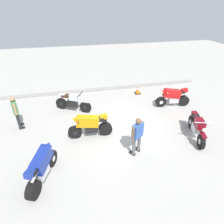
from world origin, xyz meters
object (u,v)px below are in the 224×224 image
(motorcycle_orange_sportbike, at_px, (90,125))
(motorcycle_red_sportbike, at_px, (173,97))
(motorcycle_silver_cruiser, at_px, (73,102))
(person_in_blue_shirt, at_px, (137,134))
(motorcycle_blue_sportbike, at_px, (42,166))
(person_in_green_shirt, at_px, (16,111))
(traffic_cone, at_px, (138,90))
(motorcycle_maroon_cruiser, at_px, (197,127))

(motorcycle_orange_sportbike, xyz_separation_m, motorcycle_red_sportbike, (4.93, 1.75, 0.00))
(motorcycle_silver_cruiser, bearing_deg, person_in_blue_shirt, -31.63)
(person_in_blue_shirt, bearing_deg, motorcycle_blue_sportbike, 65.56)
(motorcycle_blue_sportbike, relative_size, motorcycle_red_sportbike, 0.96)
(motorcycle_red_sportbike, bearing_deg, person_in_green_shirt, 8.66)
(motorcycle_red_sportbike, bearing_deg, motorcycle_blue_sportbike, 35.56)
(motorcycle_orange_sportbike, bearing_deg, motorcycle_blue_sportbike, 50.06)
(motorcycle_orange_sportbike, height_order, traffic_cone, motorcycle_orange_sportbike)
(motorcycle_blue_sportbike, bearing_deg, motorcycle_silver_cruiser, 5.97)
(motorcycle_silver_cruiser, height_order, person_in_blue_shirt, person_in_blue_shirt)
(motorcycle_maroon_cruiser, bearing_deg, motorcycle_orange_sportbike, -85.08)
(motorcycle_orange_sportbike, relative_size, traffic_cone, 3.69)
(motorcycle_maroon_cruiser, distance_m, motorcycle_blue_sportbike, 6.42)
(motorcycle_silver_cruiser, relative_size, motorcycle_orange_sportbike, 0.96)
(motorcycle_maroon_cruiser, height_order, person_in_green_shirt, person_in_green_shirt)
(motorcycle_silver_cruiser, height_order, motorcycle_red_sportbike, motorcycle_red_sportbike)
(motorcycle_silver_cruiser, height_order, motorcycle_orange_sportbike, motorcycle_orange_sportbike)
(motorcycle_blue_sportbike, distance_m, traffic_cone, 7.96)
(motorcycle_orange_sportbike, xyz_separation_m, motorcycle_blue_sportbike, (-1.83, -2.01, 0.00))
(motorcycle_orange_sportbike, height_order, person_in_green_shirt, person_in_green_shirt)
(person_in_green_shirt, xyz_separation_m, person_in_blue_shirt, (4.82, -2.94, -0.00))
(motorcycle_orange_sportbike, relative_size, person_in_green_shirt, 1.20)
(motorcycle_silver_cruiser, xyz_separation_m, person_in_green_shirt, (-2.59, -1.08, 0.40))
(motorcycle_silver_cruiser, relative_size, person_in_blue_shirt, 1.16)
(person_in_blue_shirt, bearing_deg, motorcycle_silver_cruiser, -3.76)
(motorcycle_orange_sportbike, bearing_deg, person_in_blue_shirt, 139.50)
(person_in_green_shirt, relative_size, traffic_cone, 3.07)
(motorcycle_silver_cruiser, distance_m, motorcycle_red_sportbike, 5.59)
(motorcycle_silver_cruiser, bearing_deg, traffic_cone, 46.33)
(motorcycle_silver_cruiser, distance_m, person_in_blue_shirt, 4.61)
(motorcycle_blue_sportbike, xyz_separation_m, person_in_green_shirt, (-1.37, 3.45, 0.32))
(motorcycle_red_sportbike, bearing_deg, motorcycle_silver_cruiser, -1.40)
(motorcycle_silver_cruiser, relative_size, motorcycle_red_sportbike, 0.96)
(motorcycle_maroon_cruiser, xyz_separation_m, motorcycle_orange_sportbike, (-4.53, 1.11, 0.07))
(motorcycle_red_sportbike, xyz_separation_m, person_in_green_shirt, (-8.13, -0.31, 0.32))
(motorcycle_orange_sportbike, xyz_separation_m, traffic_cone, (3.60, 3.80, -0.33))
(motorcycle_red_sportbike, relative_size, person_in_blue_shirt, 1.21)
(motorcycle_maroon_cruiser, xyz_separation_m, person_in_green_shirt, (-7.73, 2.55, 0.40))
(motorcycle_silver_cruiser, relative_size, traffic_cone, 3.55)
(motorcycle_maroon_cruiser, distance_m, person_in_blue_shirt, 2.96)
(motorcycle_blue_sportbike, distance_m, person_in_green_shirt, 3.73)
(motorcycle_silver_cruiser, height_order, traffic_cone, motorcycle_silver_cruiser)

